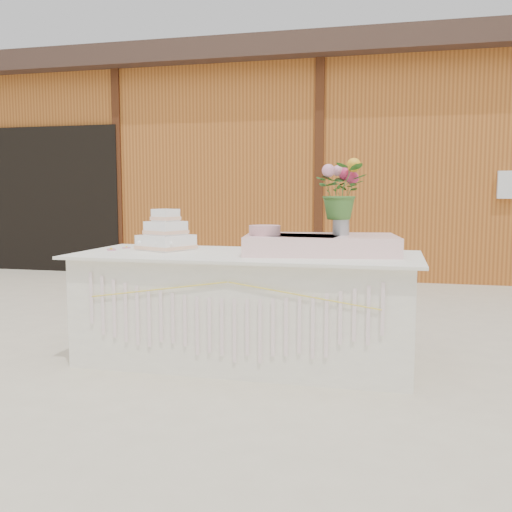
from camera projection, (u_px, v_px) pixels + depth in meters
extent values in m
plane|color=beige|center=(246.00, 360.00, 4.07)|extent=(80.00, 80.00, 0.00)
cube|color=#AD6224|center=(334.00, 175.00, 9.71)|extent=(12.00, 4.00, 3.00)
cube|color=#38271F|center=(335.00, 76.00, 9.53)|extent=(12.60, 4.60, 0.30)
cube|color=black|center=(47.00, 199.00, 8.77)|extent=(2.40, 0.08, 2.20)
cube|color=silver|center=(246.00, 309.00, 4.03)|extent=(2.28, 0.88, 0.75)
cube|color=silver|center=(246.00, 255.00, 3.99)|extent=(2.40, 1.00, 0.02)
cube|color=white|center=(166.00, 242.00, 4.24)|extent=(0.43, 0.43, 0.11)
cube|color=#FFC4A1|center=(166.00, 247.00, 4.24)|extent=(0.44, 0.44, 0.03)
cube|color=white|center=(166.00, 228.00, 4.23)|extent=(0.31, 0.31, 0.10)
cube|color=#FFC4A1|center=(166.00, 232.00, 4.23)|extent=(0.32, 0.32, 0.03)
cube|color=white|center=(166.00, 215.00, 4.22)|extent=(0.20, 0.20, 0.09)
cube|color=#FFC4A1|center=(166.00, 218.00, 4.22)|extent=(0.22, 0.22, 0.03)
cylinder|color=white|center=(265.00, 253.00, 3.94)|extent=(0.24, 0.24, 0.01)
cylinder|color=white|center=(265.00, 249.00, 3.94)|extent=(0.07, 0.07, 0.04)
cylinder|color=white|center=(265.00, 245.00, 3.94)|extent=(0.28, 0.28, 0.01)
cylinder|color=#D2979E|center=(265.00, 235.00, 3.93)|extent=(0.22, 0.22, 0.13)
cube|color=#FDCCCB|center=(321.00, 244.00, 3.95)|extent=(1.11, 0.74, 0.13)
cylinder|color=#B3B3B8|center=(341.00, 224.00, 3.94)|extent=(0.12, 0.12, 0.16)
imported|color=#3C6D2B|center=(342.00, 184.00, 3.91)|extent=(0.36, 0.32, 0.38)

